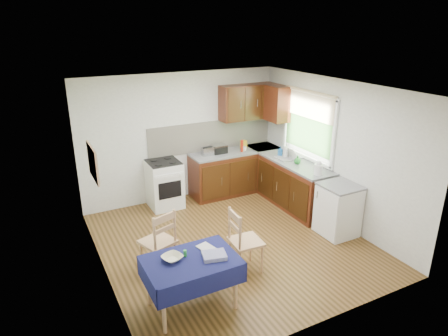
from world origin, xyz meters
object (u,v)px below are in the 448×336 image
chair_far (160,240)px  dish_rack (289,157)px  dining_table (191,267)px  toaster (208,151)px  sandwich_press (219,149)px  chair_near (243,239)px  kettle (318,169)px

chair_far → dish_rack: dish_rack is taller
dining_table → toaster: (1.60, 2.92, 0.41)m
dining_table → sandwich_press: 3.52m
dish_rack → toaster: bearing=167.2°
dining_table → sandwich_press: size_ratio=3.91×
dining_table → chair_near: 1.03m
toaster → sandwich_press: bearing=14.7°
chair_near → toaster: toaster is taller
chair_near → dish_rack: (1.96, 1.66, 0.42)m
toaster → dish_rack: dish_rack is taller
chair_near → dish_rack: size_ratio=2.08×
sandwich_press → dish_rack: dish_rack is taller
dish_rack → kettle: bearing=-73.6°
chair_near → kettle: 2.07m
dining_table → toaster: bearing=73.6°
chair_far → kettle: (2.93, 0.18, 0.50)m
dining_table → sandwich_press: bearing=70.1°
dish_rack → kettle: kettle is taller
toaster → dish_rack: size_ratio=0.50×
chair_near → toaster: (0.65, 2.54, 0.48)m
chair_far → kettle: size_ratio=3.82×
kettle → sandwich_press: bearing=117.5°
chair_far → sandwich_press: 2.87m
sandwich_press → kettle: bearing=-48.3°
toaster → kettle: size_ratio=0.93×
chair_near → sandwich_press: (0.91, 2.57, 0.48)m
dish_rack → sandwich_press: bearing=159.7°
dining_table → dish_rack: bearing=47.4°
chair_far → chair_near: bearing=134.8°
kettle → toaster: bearing=124.1°
kettle → chair_far: bearing=-176.5°
chair_near → sandwich_press: size_ratio=3.31×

